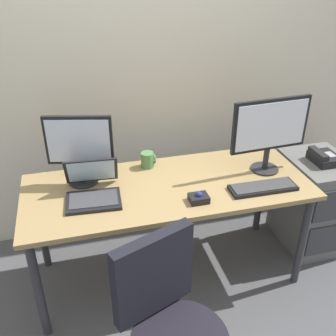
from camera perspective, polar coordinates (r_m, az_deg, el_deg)
The scene contains 11 objects.
ground_plane at distance 2.85m, azimuth -0.00°, elevation -14.94°, with size 8.00×8.00×0.00m, color #49494C.
back_wall at distance 2.79m, azimuth -3.87°, elevation 17.12°, with size 6.00×0.10×2.80m, color beige.
desk at distance 2.44m, azimuth -0.00°, elevation -3.92°, with size 1.75×0.71×0.72m.
file_cabinet at distance 3.10m, azimuth 20.47°, elevation -4.67°, with size 0.42×0.53×0.70m.
desk_phone at distance 2.90m, azimuth 21.80°, elevation 1.42°, with size 0.17×0.20×0.09m.
monitor_main at distance 2.51m, azimuth 14.69°, elevation 5.50°, with size 0.52×0.18×0.49m.
monitor_side at distance 2.37m, azimuth -12.80°, elevation 3.18°, with size 0.39×0.18×0.44m.
keyboard at distance 2.42m, azimuth 13.69°, elevation -2.77°, with size 0.41×0.14×0.03m.
laptop at distance 2.31m, azimuth -10.92°, elevation -3.09°, with size 0.33×0.35×0.22m.
trackball_mouse at distance 2.25m, azimuth 4.51°, elevation -4.37°, with size 0.11×0.09×0.07m.
coffee_mug at distance 2.58m, azimuth -2.97°, elevation 1.21°, with size 0.10×0.09×0.10m.
Camera 1 is at (-0.52, -1.97, 1.99)m, focal length 41.76 mm.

